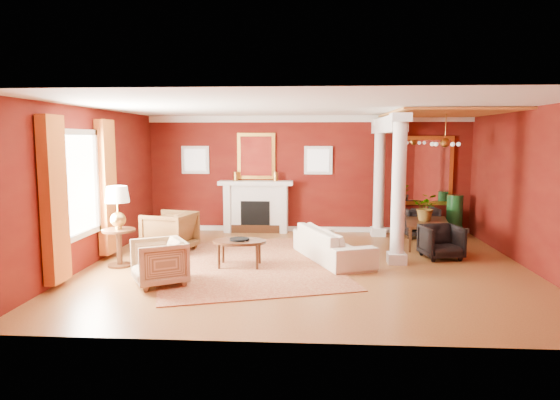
# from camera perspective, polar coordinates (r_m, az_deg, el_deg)

# --- Properties ---
(ground) EXTENTS (8.00, 8.00, 0.00)m
(ground) POSITION_cam_1_polar(r_m,az_deg,el_deg) (9.30, 3.00, -7.54)
(ground) COLOR brown
(ground) RESTS_ON ground
(room_shell) EXTENTS (8.04, 7.04, 2.92)m
(room_shell) POSITION_cam_1_polar(r_m,az_deg,el_deg) (9.00, 3.08, 4.99)
(room_shell) COLOR #5D170D
(room_shell) RESTS_ON ground
(fireplace) EXTENTS (1.85, 0.42, 1.29)m
(fireplace) POSITION_cam_1_polar(r_m,az_deg,el_deg) (12.51, -2.77, -0.74)
(fireplace) COLOR silver
(fireplace) RESTS_ON ground
(overmantel_mirror) EXTENTS (0.95, 0.07, 1.15)m
(overmantel_mirror) POSITION_cam_1_polar(r_m,az_deg,el_deg) (12.54, -2.73, 5.03)
(overmantel_mirror) COLOR gold
(overmantel_mirror) RESTS_ON fireplace
(flank_window_left) EXTENTS (0.70, 0.07, 0.70)m
(flank_window_left) POSITION_cam_1_polar(r_m,az_deg,el_deg) (12.82, -9.65, 4.54)
(flank_window_left) COLOR silver
(flank_window_left) RESTS_ON room_shell
(flank_window_right) EXTENTS (0.70, 0.07, 0.70)m
(flank_window_right) POSITION_cam_1_polar(r_m,az_deg,el_deg) (12.48, 4.39, 4.55)
(flank_window_right) COLOR silver
(flank_window_right) RESTS_ON room_shell
(left_window) EXTENTS (0.21, 2.55, 2.60)m
(left_window) POSITION_cam_1_polar(r_m,az_deg,el_deg) (9.34, -21.63, 0.92)
(left_window) COLOR white
(left_window) RESTS_ON room_shell
(column_front) EXTENTS (0.36, 0.36, 2.80)m
(column_front) POSITION_cam_1_polar(r_m,az_deg,el_deg) (9.48, 13.41, 1.33)
(column_front) COLOR silver
(column_front) RESTS_ON ground
(column_back) EXTENTS (0.36, 0.36, 2.80)m
(column_back) POSITION_cam_1_polar(r_m,az_deg,el_deg) (12.14, 11.27, 2.60)
(column_back) COLOR silver
(column_back) RESTS_ON ground
(header_beam) EXTENTS (0.30, 3.20, 0.32)m
(header_beam) POSITION_cam_1_polar(r_m,az_deg,el_deg) (11.02, 12.18, 8.35)
(header_beam) COLOR silver
(header_beam) RESTS_ON column_front
(amber_ceiling) EXTENTS (2.30, 3.40, 0.04)m
(amber_ceiling) POSITION_cam_1_polar(r_m,az_deg,el_deg) (11.11, 18.28, 9.44)
(amber_ceiling) COLOR #D0873D
(amber_ceiling) RESTS_ON room_shell
(dining_mirror) EXTENTS (1.30, 0.07, 1.70)m
(dining_mirror) POSITION_cam_1_polar(r_m,az_deg,el_deg) (12.79, 16.36, 3.23)
(dining_mirror) COLOR gold
(dining_mirror) RESTS_ON room_shell
(chandelier) EXTENTS (0.60, 0.62, 0.75)m
(chandelier) POSITION_cam_1_polar(r_m,az_deg,el_deg) (11.16, 18.34, 6.22)
(chandelier) COLOR #BE913B
(chandelier) RESTS_ON room_shell
(crown_trim) EXTENTS (8.00, 0.08, 0.16)m
(crown_trim) POSITION_cam_1_polar(r_m,az_deg,el_deg) (12.47, 3.27, 9.25)
(crown_trim) COLOR silver
(crown_trim) RESTS_ON room_shell
(base_trim) EXTENTS (8.00, 0.08, 0.12)m
(base_trim) POSITION_cam_1_polar(r_m,az_deg,el_deg) (12.67, 3.19, -3.33)
(base_trim) COLOR silver
(base_trim) RESTS_ON ground
(rug) EXTENTS (4.27, 4.97, 0.02)m
(rug) POSITION_cam_1_polar(r_m,az_deg,el_deg) (9.42, -4.18, -7.29)
(rug) COLOR maroon
(rug) RESTS_ON ground
(sofa) EXTENTS (1.39, 2.24, 0.84)m
(sofa) POSITION_cam_1_polar(r_m,az_deg,el_deg) (9.69, 6.03, -4.41)
(sofa) COLOR white
(sofa) RESTS_ON ground
(armchair_leopard) EXTENTS (1.05, 1.09, 0.93)m
(armchair_leopard) POSITION_cam_1_polar(r_m,az_deg,el_deg) (10.56, -12.49, -3.35)
(armchair_leopard) COLOR black
(armchair_leopard) RESTS_ON ground
(armchair_stripe) EXTENTS (1.02, 1.04, 0.80)m
(armchair_stripe) POSITION_cam_1_polar(r_m,az_deg,el_deg) (8.29, -13.65, -6.68)
(armchair_stripe) COLOR tan
(armchair_stripe) RESTS_ON ground
(coffee_table) EXTENTS (0.98, 0.98, 0.50)m
(coffee_table) POSITION_cam_1_polar(r_m,az_deg,el_deg) (9.16, -4.66, -4.89)
(coffee_table) COLOR black
(coffee_table) RESTS_ON ground
(coffee_book) EXTENTS (0.15, 0.04, 0.20)m
(coffee_book) POSITION_cam_1_polar(r_m,az_deg,el_deg) (9.07, -4.87, -4.07)
(coffee_book) COLOR black
(coffee_book) RESTS_ON coffee_table
(side_table) EXTENTS (0.59, 0.59, 1.49)m
(side_table) POSITION_cam_1_polar(r_m,az_deg,el_deg) (9.53, -18.04, -1.39)
(side_table) COLOR black
(side_table) RESTS_ON ground
(dining_table) EXTENTS (0.81, 1.64, 0.88)m
(dining_table) POSITION_cam_1_polar(r_m,az_deg,el_deg) (11.34, 16.57, -2.89)
(dining_table) COLOR black
(dining_table) RESTS_ON ground
(dining_chair_near) EXTENTS (0.82, 0.79, 0.73)m
(dining_chair_near) POSITION_cam_1_polar(r_m,az_deg,el_deg) (10.28, 17.95, -4.39)
(dining_chair_near) COLOR black
(dining_chair_near) RESTS_ON ground
(dining_chair_far) EXTENTS (0.85, 0.81, 0.81)m
(dining_chair_far) POSITION_cam_1_polar(r_m,az_deg,el_deg) (12.37, 15.60, -2.22)
(dining_chair_far) COLOR black
(dining_chair_far) RESTS_ON ground
(green_urn) EXTENTS (0.42, 0.42, 1.02)m
(green_urn) POSITION_cam_1_polar(r_m,az_deg,el_deg) (12.62, 19.29, -2.19)
(green_urn) COLOR #15421A
(green_urn) RESTS_ON ground
(potted_plant) EXTENTS (0.73, 0.76, 0.47)m
(potted_plant) POSITION_cam_1_polar(r_m,az_deg,el_deg) (11.26, 16.42, 0.51)
(potted_plant) COLOR #26591E
(potted_plant) RESTS_ON dining_table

